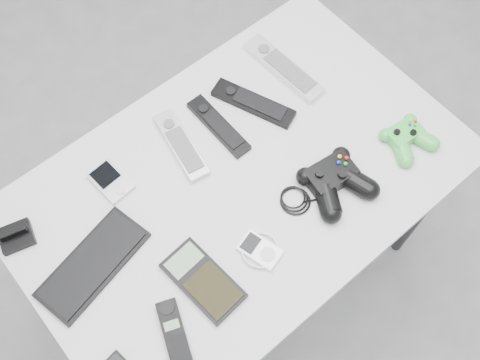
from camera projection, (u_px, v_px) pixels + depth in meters
floor at (238, 287)px, 1.96m from camera, size 3.50×3.50×0.00m
desk at (240, 191)px, 1.40m from camera, size 1.07×0.69×0.72m
pda_keyboard at (93, 264)px, 1.24m from camera, size 0.28×0.17×0.02m
dock_bracket at (15, 235)px, 1.26m from camera, size 0.09×0.08×0.04m
pda at (111, 181)px, 1.33m from camera, size 0.07×0.11×0.02m
remote_silver_a at (181, 145)px, 1.37m from camera, size 0.09×0.21×0.02m
remote_black_a at (218, 126)px, 1.40m from camera, size 0.05×0.20×0.02m
remote_black_b at (253, 103)px, 1.43m from camera, size 0.13×0.22×0.02m
remote_silver_b at (283, 68)px, 1.47m from camera, size 0.07×0.25×0.03m
cordless_handset at (174, 333)px, 1.17m from camera, size 0.09×0.15×0.02m
calculator at (203, 280)px, 1.23m from camera, size 0.11×0.19×0.02m
mp3_player at (260, 250)px, 1.26m from camera, size 0.11×0.11×0.02m
controller_black at (335, 180)px, 1.31m from camera, size 0.29×0.21×0.05m
controller_green at (407, 137)px, 1.37m from camera, size 0.14×0.14×0.04m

